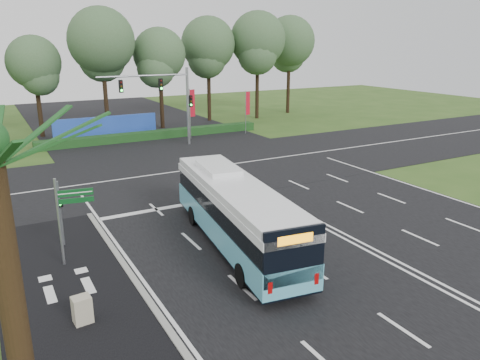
% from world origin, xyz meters
% --- Properties ---
extents(ground, '(120.00, 120.00, 0.00)m').
position_xyz_m(ground, '(0.00, 0.00, 0.00)').
color(ground, '#2F501A').
rests_on(ground, ground).
extents(road_main, '(20.00, 120.00, 0.04)m').
position_xyz_m(road_main, '(0.00, 0.00, 0.02)').
color(road_main, black).
rests_on(road_main, ground).
extents(road_cross, '(120.00, 14.00, 0.05)m').
position_xyz_m(road_cross, '(0.00, 12.00, 0.03)').
color(road_cross, black).
rests_on(road_cross, ground).
extents(bike_path, '(5.00, 18.00, 0.06)m').
position_xyz_m(bike_path, '(-12.50, -3.00, 0.03)').
color(bike_path, black).
rests_on(bike_path, ground).
extents(kerb_strip, '(0.25, 18.00, 0.12)m').
position_xyz_m(kerb_strip, '(-10.10, -3.00, 0.06)').
color(kerb_strip, gray).
rests_on(kerb_strip, ground).
extents(city_bus, '(3.94, 11.78, 3.32)m').
position_xyz_m(city_bus, '(-4.96, -1.46, 1.67)').
color(city_bus, '#57B1C9').
rests_on(city_bus, ground).
extents(pedestrian_signal, '(0.28, 0.41, 3.16)m').
position_xyz_m(pedestrian_signal, '(-11.99, 2.43, 1.73)').
color(pedestrian_signal, gray).
rests_on(pedestrian_signal, ground).
extents(street_sign, '(1.49, 0.33, 3.87)m').
position_xyz_m(street_sign, '(-11.97, 0.33, 2.45)').
color(street_sign, gray).
rests_on(street_sign, ground).
extents(utility_cabinet, '(0.65, 0.56, 1.01)m').
position_xyz_m(utility_cabinet, '(-12.46, -4.45, 0.50)').
color(utility_cabinet, '#B1A98F').
rests_on(utility_cabinet, ground).
extents(banner_flag_mid, '(0.68, 0.31, 4.88)m').
position_xyz_m(banner_flag_mid, '(3.39, 22.91, 3.17)').
color(banner_flag_mid, gray).
rests_on(banner_flag_mid, ground).
extents(banner_flag_right, '(0.62, 0.25, 4.40)m').
position_xyz_m(banner_flag_right, '(9.43, 22.60, 2.88)').
color(banner_flag_right, gray).
rests_on(banner_flag_right, ground).
extents(traffic_light_gantry, '(8.41, 0.28, 7.00)m').
position_xyz_m(traffic_light_gantry, '(0.21, 20.50, 4.66)').
color(traffic_light_gantry, gray).
rests_on(traffic_light_gantry, ground).
extents(hedge, '(22.00, 1.20, 0.80)m').
position_xyz_m(hedge, '(0.00, 24.50, 0.40)').
color(hedge, '#153C16').
rests_on(hedge, ground).
extents(blue_hoarding, '(10.00, 0.30, 2.20)m').
position_xyz_m(blue_hoarding, '(-4.00, 27.00, 1.10)').
color(blue_hoarding, '#2147B3').
rests_on(blue_hoarding, ground).
extents(eucalyptus_row, '(49.35, 10.21, 12.78)m').
position_xyz_m(eucalyptus_row, '(2.38, 31.15, 8.72)').
color(eucalyptus_row, black).
rests_on(eucalyptus_row, ground).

